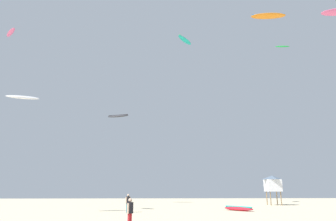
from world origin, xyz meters
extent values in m
cylinder|color=#B21E23|center=(-2.79, 4.14, 0.44)|extent=(0.16, 0.16, 0.87)
cylinder|color=#B21E23|center=(-2.88, 3.96, 0.44)|extent=(0.16, 0.16, 0.87)
cylinder|color=black|center=(-2.83, 4.05, 1.20)|extent=(0.40, 0.40, 0.65)
cylinder|color=beige|center=(-2.73, 4.26, 1.17)|extent=(0.12, 0.12, 0.60)
cylinder|color=beige|center=(-2.93, 3.83, 1.17)|extent=(0.12, 0.12, 0.60)
sphere|color=beige|center=(-2.83, 4.05, 1.65)|extent=(0.24, 0.24, 0.24)
cylinder|color=teal|center=(-4.13, 16.60, 0.44)|extent=(0.17, 0.17, 0.88)
cylinder|color=teal|center=(-3.97, 16.73, 0.44)|extent=(0.17, 0.17, 0.88)
cylinder|color=black|center=(-4.05, 16.67, 1.21)|extent=(0.40, 0.40, 0.66)
cylinder|color=beige|center=(-4.23, 16.51, 1.19)|extent=(0.12, 0.12, 0.61)
cylinder|color=beige|center=(-3.87, 16.82, 1.19)|extent=(0.12, 0.12, 0.61)
sphere|color=beige|center=(-4.05, 16.67, 1.67)|extent=(0.24, 0.24, 0.24)
ellipsoid|color=red|center=(7.72, 18.78, 0.21)|extent=(3.11, 3.80, 0.43)
cylinder|color=#19B29E|center=(7.72, 18.78, 0.39)|extent=(2.17, 3.01, 0.17)
cylinder|color=#8C704C|center=(16.44, 30.02, 0.95)|extent=(0.14, 0.14, 1.90)
cylinder|color=#8C704C|center=(16.44, 28.52, 0.95)|extent=(0.14, 0.14, 1.90)
cylinder|color=#8C704C|center=(14.94, 30.02, 0.95)|extent=(0.14, 0.14, 1.90)
cylinder|color=#8C704C|center=(14.94, 28.52, 0.95)|extent=(0.14, 0.14, 1.90)
cube|color=white|center=(15.69, 29.27, 2.75)|extent=(2.00, 2.00, 1.70)
pyramid|color=slate|center=(15.69, 29.27, 3.87)|extent=(2.30, 2.30, 0.55)
ellipsoid|color=#E5598C|center=(-17.12, 14.94, 18.70)|extent=(2.01, 2.38, 0.58)
ellipsoid|color=orange|center=(12.87, 18.59, 23.66)|extent=(4.45, 1.67, 0.50)
cylinder|color=blue|center=(12.87, 18.59, 23.86)|extent=(4.00, 0.59, 0.19)
ellipsoid|color=green|center=(19.82, 30.71, 25.49)|extent=(2.46, 0.88, 0.58)
ellipsoid|color=#2D2D33|center=(-7.62, 33.83, 13.94)|extent=(3.88, 2.23, 0.73)
cylinder|color=#2D2D33|center=(-7.62, 33.83, 14.11)|extent=(3.30, 1.24, 0.16)
ellipsoid|color=white|center=(-14.90, 14.71, 11.33)|extent=(3.33, 1.77, 0.62)
ellipsoid|color=#19B29E|center=(3.30, 30.30, 26.12)|extent=(3.08, 3.80, 0.57)
cylinder|color=green|center=(3.30, 30.30, 26.30)|extent=(2.11, 3.01, 0.17)
camera|label=1|loc=(-1.27, -15.60, 2.36)|focal=32.66mm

